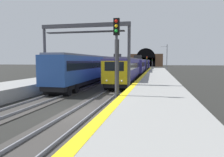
{
  "coord_description": "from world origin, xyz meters",
  "views": [
    {
      "loc": [
        -11.83,
        -4.52,
        3.31
      ],
      "look_at": [
        11.39,
        0.59,
        1.29
      ],
      "focal_mm": 33.0,
      "sensor_mm": 36.0,
      "label": 1
    }
  ],
  "objects_px": {
    "train_adjacent_platform": "(107,66)",
    "railway_signal_far": "(152,62)",
    "railway_signal_mid": "(147,64)",
    "overhead_signal_gantry": "(85,41)",
    "catenary_mast_near": "(167,58)",
    "railway_signal_near": "(117,57)",
    "train_main_approaching": "(141,65)"
  },
  "relations": [
    {
      "from": "train_adjacent_platform",
      "to": "railway_signal_mid",
      "type": "bearing_deg",
      "value": -24.89
    },
    {
      "from": "railway_signal_near",
      "to": "railway_signal_mid",
      "type": "height_order",
      "value": "railway_signal_near"
    },
    {
      "from": "railway_signal_far",
      "to": "overhead_signal_gantry",
      "type": "relative_size",
      "value": 0.52
    },
    {
      "from": "train_main_approaching",
      "to": "train_adjacent_platform",
      "type": "height_order",
      "value": "train_adjacent_platform"
    },
    {
      "from": "train_main_approaching",
      "to": "train_adjacent_platform",
      "type": "xyz_separation_m",
      "value": [
        -20.52,
        4.69,
        0.18
      ]
    },
    {
      "from": "train_adjacent_platform",
      "to": "overhead_signal_gantry",
      "type": "relative_size",
      "value": 4.73
    },
    {
      "from": "overhead_signal_gantry",
      "to": "catenary_mast_near",
      "type": "distance_m",
      "value": 43.78
    },
    {
      "from": "railway_signal_near",
      "to": "railway_signal_mid",
      "type": "relative_size",
      "value": 1.32
    },
    {
      "from": "train_main_approaching",
      "to": "catenary_mast_near",
      "type": "xyz_separation_m",
      "value": [
        3.94,
        -7.17,
        1.97
      ]
    },
    {
      "from": "railway_signal_near",
      "to": "train_adjacent_platform",
      "type": "bearing_deg",
      "value": -164.69
    },
    {
      "from": "railway_signal_mid",
      "to": "overhead_signal_gantry",
      "type": "height_order",
      "value": "overhead_signal_gantry"
    },
    {
      "from": "overhead_signal_gantry",
      "to": "catenary_mast_near",
      "type": "height_order",
      "value": "catenary_mast_near"
    },
    {
      "from": "railway_signal_mid",
      "to": "train_adjacent_platform",
      "type": "bearing_deg",
      "value": -24.42
    },
    {
      "from": "railway_signal_mid",
      "to": "overhead_signal_gantry",
      "type": "distance_m",
      "value": 33.32
    },
    {
      "from": "railway_signal_far",
      "to": "catenary_mast_near",
      "type": "xyz_separation_m",
      "value": [
        -46.58,
        -5.2,
        1.32
      ]
    },
    {
      "from": "train_main_approaching",
      "to": "railway_signal_mid",
      "type": "bearing_deg",
      "value": 17.36
    },
    {
      "from": "train_main_approaching",
      "to": "railway_signal_far",
      "type": "height_order",
      "value": "train_main_approaching"
    },
    {
      "from": "train_adjacent_platform",
      "to": "catenary_mast_near",
      "type": "height_order",
      "value": "catenary_mast_near"
    },
    {
      "from": "railway_signal_far",
      "to": "train_adjacent_platform",
      "type": "bearing_deg",
      "value": -5.36
    },
    {
      "from": "train_main_approaching",
      "to": "railway_signal_near",
      "type": "height_order",
      "value": "railway_signal_near"
    },
    {
      "from": "train_main_approaching",
      "to": "overhead_signal_gantry",
      "type": "bearing_deg",
      "value": -4.79
    },
    {
      "from": "train_adjacent_platform",
      "to": "railway_signal_far",
      "type": "xyz_separation_m",
      "value": [
        71.04,
        -6.67,
        0.46
      ]
    },
    {
      "from": "train_main_approaching",
      "to": "railway_signal_near",
      "type": "distance_m",
      "value": 44.93
    },
    {
      "from": "railway_signal_mid",
      "to": "catenary_mast_near",
      "type": "relative_size",
      "value": 0.56
    },
    {
      "from": "railway_signal_mid",
      "to": "railway_signal_far",
      "type": "height_order",
      "value": "railway_signal_far"
    },
    {
      "from": "railway_signal_far",
      "to": "overhead_signal_gantry",
      "type": "bearing_deg",
      "value": -2.77
    },
    {
      "from": "railway_signal_far",
      "to": "catenary_mast_near",
      "type": "height_order",
      "value": "catenary_mast_near"
    },
    {
      "from": "catenary_mast_near",
      "to": "railway_signal_near",
      "type": "bearing_deg",
      "value": 173.92
    },
    {
      "from": "railway_signal_near",
      "to": "overhead_signal_gantry",
      "type": "distance_m",
      "value": 7.64
    },
    {
      "from": "overhead_signal_gantry",
      "to": "train_main_approaching",
      "type": "bearing_deg",
      "value": -3.46
    },
    {
      "from": "train_adjacent_platform",
      "to": "railway_signal_far",
      "type": "height_order",
      "value": "train_adjacent_platform"
    },
    {
      "from": "overhead_signal_gantry",
      "to": "train_adjacent_platform",
      "type": "bearing_deg",
      "value": 7.32
    }
  ]
}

